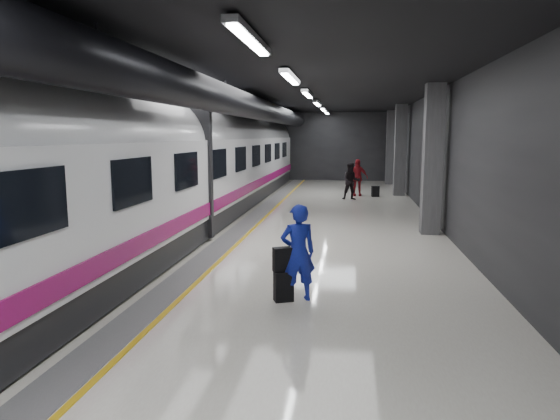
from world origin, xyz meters
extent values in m
plane|color=silver|center=(0.00, 0.00, 0.00)|extent=(40.00, 40.00, 0.00)
cube|color=black|center=(0.00, 0.00, 4.50)|extent=(10.00, 40.00, 0.02)
cube|color=#28282B|center=(0.00, 20.00, 2.25)|extent=(10.00, 0.02, 4.50)
cube|color=#28282B|center=(-5.00, 0.00, 2.25)|extent=(0.02, 40.00, 4.50)
cube|color=#28282B|center=(5.00, 0.00, 2.25)|extent=(0.02, 40.00, 4.50)
cube|color=slate|center=(-1.35, 0.00, 0.01)|extent=(0.65, 39.80, 0.01)
cube|color=gold|center=(-0.95, 0.00, 0.01)|extent=(0.10, 39.80, 0.01)
cylinder|color=black|center=(-1.30, 0.00, 3.95)|extent=(0.80, 38.00, 0.80)
cube|color=silver|center=(0.60, -6.00, 4.40)|extent=(0.22, 2.60, 0.10)
cube|color=silver|center=(0.60, -1.00, 4.40)|extent=(0.22, 2.60, 0.10)
cube|color=silver|center=(0.60, 4.00, 4.40)|extent=(0.22, 2.60, 0.10)
cube|color=silver|center=(0.60, 9.00, 4.40)|extent=(0.22, 2.60, 0.10)
cube|color=silver|center=(0.60, 14.00, 4.40)|extent=(0.22, 2.60, 0.10)
cube|color=silver|center=(0.60, 18.00, 4.40)|extent=(0.22, 2.60, 0.10)
cube|color=#515154|center=(4.55, 2.00, 2.25)|extent=(0.55, 0.55, 4.50)
cube|color=#515154|center=(4.55, 12.00, 2.25)|extent=(0.55, 0.55, 4.50)
cube|color=#515154|center=(4.55, 18.00, 2.25)|extent=(0.55, 0.55, 4.50)
cube|color=black|center=(-3.25, 0.00, 0.35)|extent=(2.80, 38.00, 0.60)
cube|color=white|center=(-3.25, 0.00, 1.75)|extent=(2.90, 38.00, 2.20)
cylinder|color=white|center=(-3.25, 0.00, 2.70)|extent=(2.80, 38.00, 2.80)
cube|color=#8D0C56|center=(-1.78, 0.00, 0.95)|extent=(0.04, 38.00, 0.35)
cube|color=black|center=(-3.25, 0.00, 2.00)|extent=(3.05, 0.25, 3.80)
cube|color=black|center=(-1.78, -8.00, 2.15)|extent=(0.05, 1.60, 0.85)
cube|color=black|center=(-1.78, -5.00, 2.15)|extent=(0.05, 1.60, 0.85)
cube|color=black|center=(-1.78, -2.00, 2.15)|extent=(0.05, 1.60, 0.85)
cube|color=black|center=(-1.78, 1.00, 2.15)|extent=(0.05, 1.60, 0.85)
cube|color=black|center=(-1.78, 4.00, 2.15)|extent=(0.05, 1.60, 0.85)
cube|color=black|center=(-1.78, 7.00, 2.15)|extent=(0.05, 1.60, 0.85)
cube|color=black|center=(-1.78, 10.00, 2.15)|extent=(0.05, 1.60, 0.85)
cube|color=black|center=(-1.78, 13.00, 2.15)|extent=(0.05, 1.60, 0.85)
cube|color=black|center=(-1.78, 16.00, 2.15)|extent=(0.05, 1.60, 0.85)
imported|color=#1620AC|center=(1.20, -4.80, 0.89)|extent=(0.75, 0.63, 1.77)
cube|color=black|center=(0.95, -4.90, 0.28)|extent=(0.39, 0.33, 0.55)
cube|color=black|center=(0.93, -4.88, 0.77)|extent=(0.37, 0.30, 0.44)
imported|color=black|center=(2.17, 9.86, 0.87)|extent=(0.92, 0.75, 1.74)
imported|color=maroon|center=(2.45, 11.48, 0.91)|extent=(1.12, 0.59, 1.82)
cube|color=black|center=(3.35, 11.20, 0.26)|extent=(0.40, 0.30, 0.53)
camera|label=1|loc=(2.10, -13.53, 2.98)|focal=32.00mm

